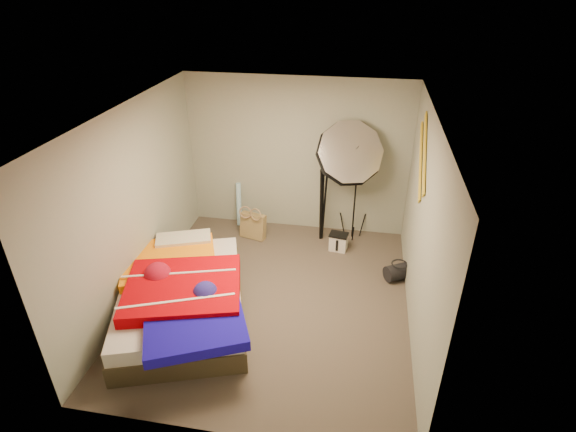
% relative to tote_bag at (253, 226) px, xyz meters
% --- Properties ---
extents(floor, '(4.00, 4.00, 0.00)m').
position_rel_tote_bag_xyz_m(floor, '(0.63, -1.50, -0.21)').
color(floor, brown).
rests_on(floor, ground).
extents(ceiling, '(4.00, 4.00, 0.00)m').
position_rel_tote_bag_xyz_m(ceiling, '(0.63, -1.50, 2.29)').
color(ceiling, silver).
rests_on(ceiling, wall_back).
extents(wall_back, '(3.50, 0.00, 3.50)m').
position_rel_tote_bag_xyz_m(wall_back, '(0.63, 0.50, 1.04)').
color(wall_back, gray).
rests_on(wall_back, floor).
extents(wall_front, '(3.50, 0.00, 3.50)m').
position_rel_tote_bag_xyz_m(wall_front, '(0.63, -3.50, 1.04)').
color(wall_front, gray).
rests_on(wall_front, floor).
extents(wall_left, '(0.00, 4.00, 4.00)m').
position_rel_tote_bag_xyz_m(wall_left, '(-1.12, -1.50, 1.04)').
color(wall_left, gray).
rests_on(wall_left, floor).
extents(wall_right, '(0.00, 4.00, 4.00)m').
position_rel_tote_bag_xyz_m(wall_right, '(2.38, -1.50, 1.04)').
color(wall_right, gray).
rests_on(wall_right, floor).
extents(tote_bag, '(0.45, 0.28, 0.43)m').
position_rel_tote_bag_xyz_m(tote_bag, '(0.00, 0.00, 0.00)').
color(tote_bag, tan).
rests_on(tote_bag, floor).
extents(wrapping_roll, '(0.12, 0.22, 0.74)m').
position_rel_tote_bag_xyz_m(wrapping_roll, '(-0.34, 0.40, 0.16)').
color(wrapping_roll, '#54AFDF').
rests_on(wrapping_roll, floor).
extents(camera_case, '(0.29, 0.22, 0.26)m').
position_rel_tote_bag_xyz_m(camera_case, '(1.39, -0.14, -0.08)').
color(camera_case, silver).
rests_on(camera_case, floor).
extents(duffel_bag, '(0.44, 0.39, 0.23)m').
position_rel_tote_bag_xyz_m(duffel_bag, '(2.28, -0.74, -0.09)').
color(duffel_bag, black).
rests_on(duffel_bag, floor).
extents(wall_stripe_upper, '(0.02, 0.91, 0.78)m').
position_rel_tote_bag_xyz_m(wall_stripe_upper, '(2.36, -0.90, 1.74)').
color(wall_stripe_upper, gold).
rests_on(wall_stripe_upper, wall_right).
extents(wall_stripe_lower, '(0.02, 0.91, 0.78)m').
position_rel_tote_bag_xyz_m(wall_stripe_lower, '(2.36, -0.65, 1.54)').
color(wall_stripe_lower, gold).
rests_on(wall_stripe_lower, wall_right).
extents(bed, '(2.13, 2.51, 0.62)m').
position_rel_tote_bag_xyz_m(bed, '(-0.40, -2.00, 0.10)').
color(bed, '#433725').
rests_on(bed, floor).
extents(photo_umbrella, '(1.14, 0.88, 2.07)m').
position_rel_tote_bag_xyz_m(photo_umbrella, '(1.45, 0.14, 1.28)').
color(photo_umbrella, black).
rests_on(photo_umbrella, floor).
extents(camera_tripod, '(0.08, 0.08, 1.31)m').
position_rel_tote_bag_xyz_m(camera_tripod, '(1.09, 0.15, 0.55)').
color(camera_tripod, black).
rests_on(camera_tripod, floor).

